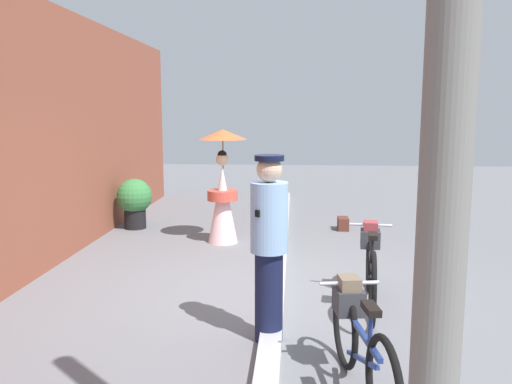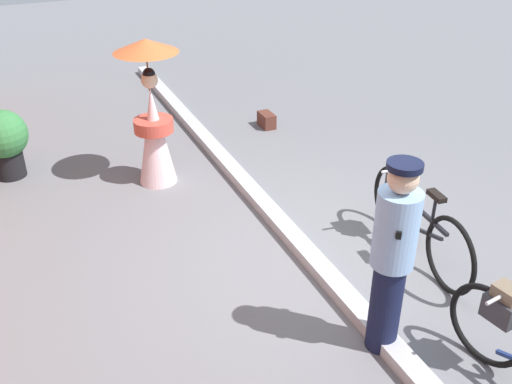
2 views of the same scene
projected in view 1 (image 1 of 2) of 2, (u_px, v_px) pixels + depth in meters
ground_plane at (276, 295)px, 6.13m from camera, size 30.00×30.00×0.00m
sidewalk_curb at (276, 290)px, 6.12m from camera, size 14.00×0.20×0.12m
bicycle_near_officer at (359, 339)px, 3.94m from camera, size 1.73×0.48×0.81m
bicycle_far_side at (371, 264)px, 5.77m from camera, size 1.84×0.48×0.86m
person_officer at (269, 243)px, 4.78m from camera, size 0.34×0.34×1.73m
person_with_parasol at (223, 187)px, 8.45m from camera, size 0.78×0.78×1.83m
potted_plant_by_door at (135, 200)px, 9.55m from camera, size 0.65×0.63×0.91m
backpack_on_pavement at (343, 223)px, 9.47m from camera, size 0.33×0.19×0.22m
utility_pole at (453, 25)px, 1.75m from camera, size 0.18×0.18×4.80m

